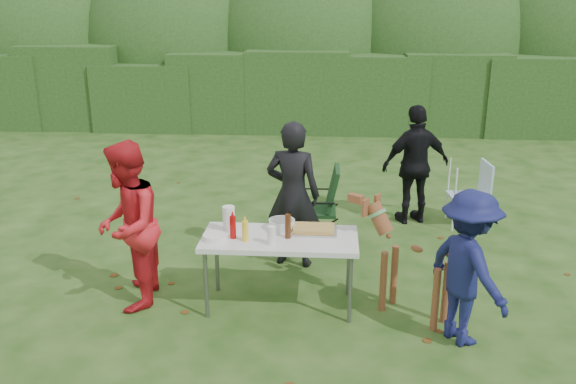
# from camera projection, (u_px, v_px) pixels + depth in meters

# --- Properties ---
(ground) EXTENTS (80.00, 80.00, 0.00)m
(ground) POSITION_uv_depth(u_px,v_px,m) (254.00, 299.00, 6.21)
(ground) COLOR #1E4211
(hedge_row) EXTENTS (22.00, 1.40, 1.70)m
(hedge_row) POSITION_uv_depth(u_px,v_px,m) (298.00, 92.00, 13.52)
(hedge_row) COLOR #23471C
(hedge_row) RESTS_ON ground
(shrub_backdrop) EXTENTS (20.00, 2.60, 3.20)m
(shrub_backdrop) POSITION_uv_depth(u_px,v_px,m) (302.00, 51.00, 14.80)
(shrub_backdrop) COLOR #3D6628
(shrub_backdrop) RESTS_ON ground
(folding_table) EXTENTS (1.50, 0.70, 0.74)m
(folding_table) POSITION_uv_depth(u_px,v_px,m) (280.00, 242.00, 5.88)
(folding_table) COLOR silver
(folding_table) RESTS_ON ground
(person_cook) EXTENTS (0.67, 0.51, 1.67)m
(person_cook) POSITION_uv_depth(u_px,v_px,m) (293.00, 194.00, 6.78)
(person_cook) COLOR black
(person_cook) RESTS_ON ground
(person_red_jacket) EXTENTS (0.72, 0.88, 1.67)m
(person_red_jacket) POSITION_uv_depth(u_px,v_px,m) (127.00, 226.00, 5.87)
(person_red_jacket) COLOR red
(person_red_jacket) RESTS_ON ground
(person_black_puffy) EXTENTS (1.01, 0.67, 1.60)m
(person_black_puffy) POSITION_uv_depth(u_px,v_px,m) (416.00, 165.00, 8.07)
(person_black_puffy) COLOR black
(person_black_puffy) RESTS_ON ground
(child) EXTENTS (0.91, 1.05, 1.41)m
(child) POSITION_uv_depth(u_px,v_px,m) (468.00, 268.00, 5.28)
(child) COLOR #151950
(child) RESTS_ON ground
(dog) EXTENTS (1.17, 1.04, 1.07)m
(dog) POSITION_uv_depth(u_px,v_px,m) (415.00, 265.00, 5.73)
(dog) COLOR brown
(dog) RESTS_ON ground
(camping_chair) EXTENTS (0.62, 0.62, 0.98)m
(camping_chair) POSITION_uv_depth(u_px,v_px,m) (314.00, 205.00, 7.47)
(camping_chair) COLOR #173919
(camping_chair) RESTS_ON ground
(lawn_chair) EXTENTS (0.57, 0.57, 0.88)m
(lawn_chair) POSITION_uv_depth(u_px,v_px,m) (468.00, 194.00, 8.06)
(lawn_chair) COLOR #51A0CF
(lawn_chair) RESTS_ON ground
(food_tray) EXTENTS (0.45, 0.30, 0.02)m
(food_tray) POSITION_uv_depth(u_px,v_px,m) (314.00, 231.00, 5.98)
(food_tray) COLOR #B7B7BA
(food_tray) RESTS_ON folding_table
(focaccia_bread) EXTENTS (0.40, 0.26, 0.04)m
(focaccia_bread) POSITION_uv_depth(u_px,v_px,m) (314.00, 228.00, 5.97)
(focaccia_bread) COLOR tan
(focaccia_bread) RESTS_ON food_tray
(mustard_bottle) EXTENTS (0.06, 0.06, 0.20)m
(mustard_bottle) POSITION_uv_depth(u_px,v_px,m) (245.00, 231.00, 5.74)
(mustard_bottle) COLOR yellow
(mustard_bottle) RESTS_ON folding_table
(ketchup_bottle) EXTENTS (0.06, 0.06, 0.22)m
(ketchup_bottle) POSITION_uv_depth(u_px,v_px,m) (233.00, 227.00, 5.80)
(ketchup_bottle) COLOR #A1090A
(ketchup_bottle) RESTS_ON folding_table
(beer_bottle) EXTENTS (0.06, 0.06, 0.24)m
(beer_bottle) POSITION_uv_depth(u_px,v_px,m) (288.00, 226.00, 5.80)
(beer_bottle) COLOR #47230F
(beer_bottle) RESTS_ON folding_table
(paper_towel_roll) EXTENTS (0.12, 0.12, 0.26)m
(paper_towel_roll) POSITION_uv_depth(u_px,v_px,m) (229.00, 219.00, 5.95)
(paper_towel_roll) COLOR white
(paper_towel_roll) RESTS_ON folding_table
(cup_stack) EXTENTS (0.08, 0.08, 0.18)m
(cup_stack) POSITION_uv_depth(u_px,v_px,m) (271.00, 235.00, 5.66)
(cup_stack) COLOR white
(cup_stack) RESTS_ON folding_table
(pasta_bowl) EXTENTS (0.26, 0.26, 0.10)m
(pasta_bowl) POSITION_uv_depth(u_px,v_px,m) (282.00, 224.00, 6.03)
(pasta_bowl) COLOR silver
(pasta_bowl) RESTS_ON folding_table
(plate_stack) EXTENTS (0.24, 0.24, 0.05)m
(plate_stack) POSITION_uv_depth(u_px,v_px,m) (215.00, 237.00, 5.79)
(plate_stack) COLOR white
(plate_stack) RESTS_ON folding_table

